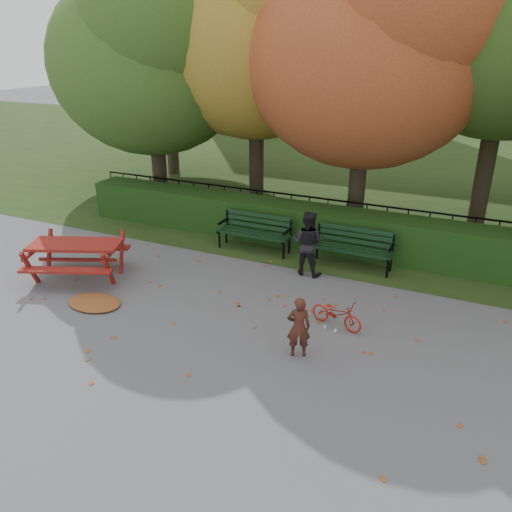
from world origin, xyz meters
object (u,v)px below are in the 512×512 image
at_px(bicycle, 337,314).
at_px(picnic_table, 76,251).
at_px(tree_a, 155,49).
at_px(child, 299,327).
at_px(tree_c, 381,35).
at_px(bench_left, 256,229).
at_px(adult, 307,243).
at_px(tree_b, 265,12).
at_px(bench_right, 353,245).
at_px(tree_f, 168,10).

bearing_deg(bicycle, picnic_table, 107.34).
relative_size(tree_a, child, 7.15).
height_order(tree_a, tree_c, tree_c).
bearing_deg(child, tree_c, -110.39).
height_order(picnic_table, bicycle, picnic_table).
bearing_deg(bench_left, adult, -26.64).
bearing_deg(tree_b, bench_right, -40.67).
bearing_deg(bench_right, bicycle, -80.92).
height_order(tree_c, bicycle, tree_c).
relative_size(tree_b, bench_right, 4.88).
xyz_separation_m(tree_f, bicycle, (8.66, -8.22, -5.43)).
xyz_separation_m(tree_b, tree_f, (-4.69, 2.49, 0.29)).
relative_size(tree_b, child, 8.40).
height_order(bench_right, bicycle, bench_right).
distance_m(tree_f, bicycle, 13.12).
xyz_separation_m(tree_b, bench_right, (3.54, -3.04, -4.88)).
relative_size(tree_b, adult, 6.15).
relative_size(tree_a, adult, 5.24).
xyz_separation_m(bench_left, picnic_table, (-2.76, -3.05, 0.11)).
distance_m(bench_left, bicycle, 3.91).
xyz_separation_m(tree_a, tree_b, (2.74, 1.17, 0.88)).
relative_size(tree_a, bench_left, 4.16).
xyz_separation_m(tree_c, picnic_table, (-4.90, -5.31, -4.20)).
bearing_deg(child, tree_b, -85.87).
distance_m(bench_right, child, 3.81).
relative_size(child, bicycle, 1.06).
relative_size(bench_right, adult, 1.26).
height_order(bench_left, bicycle, bench_left).
bearing_deg(bicycle, tree_f, 60.09).
bearing_deg(adult, tree_f, -38.08).
height_order(tree_c, bench_right, tree_c).
bearing_deg(bench_right, tree_a, 163.39).
relative_size(bench_left, picnic_table, 0.78).
bearing_deg(bench_right, adult, -135.07).
height_order(tree_a, bicycle, tree_a).
bearing_deg(bicycle, tree_c, 21.58).
bearing_deg(tree_f, tree_c, -22.35).
bearing_deg(tree_a, bench_right, -16.61).
relative_size(tree_a, tree_f, 0.81).
bearing_deg(adult, child, 109.42).
xyz_separation_m(bench_right, child, (0.12, -3.80, 0.00)).
bearing_deg(tree_c, child, -86.39).
xyz_separation_m(bench_left, adult, (1.60, -0.80, 0.19)).
distance_m(tree_f, picnic_table, 10.43).
distance_m(child, bicycle, 1.19).
bearing_deg(tree_b, picnic_table, -104.90).
distance_m(bench_right, bicycle, 2.73).
bearing_deg(bicycle, bench_left, 60.11).
bearing_deg(bicycle, bench_right, 22.67).
height_order(tree_a, bench_right, tree_a).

